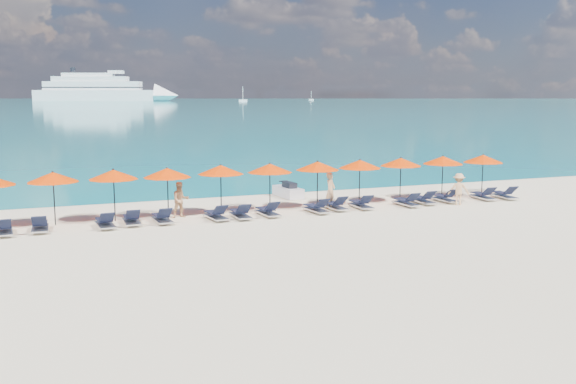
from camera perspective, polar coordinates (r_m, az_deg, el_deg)
name	(u,v)px	position (r m, az deg, el deg)	size (l,w,h in m)	color
ground	(316,233)	(25.33, 2.49, -3.63)	(1400.00, 1400.00, 0.00)	beige
sea	(45,101)	(682.70, -20.83, 7.60)	(1600.00, 1300.00, 0.01)	#1FA9B2
cruise_ship	(108,91)	(608.95, -15.71, 8.67)	(127.63, 64.93, 35.85)	white
sailboat_near	(243,100)	(530.21, -4.03, 8.15)	(6.82, 2.27, 12.50)	white
sailboat_far	(311,99)	(667.68, 2.07, 8.23)	(5.14, 1.71, 9.42)	white
jetski	(288,191)	(33.98, 0.02, 0.08)	(1.00, 2.30, 0.80)	silver
beachgoer_a	(331,190)	(30.68, 3.80, 0.14)	(0.63, 0.41, 1.72)	tan
beachgoer_b	(180,200)	(28.65, -9.54, -0.69)	(0.77, 0.45, 1.59)	tan
beachgoer_c	(459,189)	(32.63, 14.94, 0.25)	(1.02, 0.47, 1.57)	tan
umbrella_1	(53,177)	(28.15, -20.17, 1.25)	(2.10, 2.10, 2.28)	black
umbrella_2	(113,175)	(28.30, -15.26, 1.51)	(2.10, 2.10, 2.28)	black
umbrella_3	(167,173)	(28.41, -10.68, 1.69)	(2.10, 2.10, 2.28)	black
umbrella_4	(221,170)	(29.24, -6.00, 1.98)	(2.10, 2.10, 2.28)	black
umbrella_5	(270,168)	(29.72, -1.63, 2.14)	(2.10, 2.10, 2.28)	black
umbrella_6	(318,166)	(30.72, 2.64, 2.34)	(2.10, 2.10, 2.28)	black
umbrella_7	(360,164)	(31.66, 6.40, 2.48)	(2.10, 2.10, 2.28)	black
umbrella_8	(401,162)	(32.94, 10.00, 2.64)	(2.10, 2.10, 2.28)	black
umbrella_9	(443,160)	(34.33, 13.61, 2.77)	(2.10, 2.10, 2.28)	black
umbrella_10	(483,159)	(35.65, 16.96, 2.84)	(2.10, 2.10, 2.28)	black
lounger_1	(4,229)	(27.14, -23.96, -3.04)	(0.71, 1.73, 0.66)	silver
lounger_2	(40,226)	(27.28, -21.18, -2.82)	(0.68, 1.72, 0.66)	silver
lounger_3	(105,222)	(27.17, -15.95, -2.61)	(0.72, 1.73, 0.66)	silver
lounger_4	(132,219)	(27.56, -13.73, -2.37)	(0.66, 1.72, 0.66)	silver
lounger_5	(162,218)	(27.64, -11.13, -2.25)	(0.69, 1.72, 0.66)	silver
lounger_6	(216,215)	(27.96, -6.43, -2.02)	(0.79, 1.75, 0.66)	silver
lounger_7	(240,213)	(28.17, -4.25, -1.91)	(0.64, 1.71, 0.66)	silver
lounger_8	(268,211)	(28.67, -1.81, -1.70)	(0.72, 1.73, 0.66)	silver
lounger_9	(317,208)	(29.49, 2.55, -1.42)	(0.75, 1.74, 0.66)	silver
lounger_10	(335,205)	(30.25, 4.22, -1.18)	(0.69, 1.72, 0.66)	silver
lounger_11	(361,204)	(30.73, 6.51, -1.06)	(0.67, 1.72, 0.66)	silver
lounger_12	(406,202)	(31.72, 10.49, -0.85)	(0.69, 1.72, 0.66)	silver
lounger_13	(423,199)	(32.55, 11.92, -0.65)	(0.67, 1.72, 0.66)	silver
lounger_14	(445,198)	(33.34, 13.76, -0.49)	(0.66, 1.71, 0.66)	silver
lounger_15	(483,195)	(34.63, 16.96, -0.29)	(0.79, 1.75, 0.66)	silver
lounger_16	(504,194)	(35.27, 18.67, -0.21)	(0.76, 1.75, 0.66)	silver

